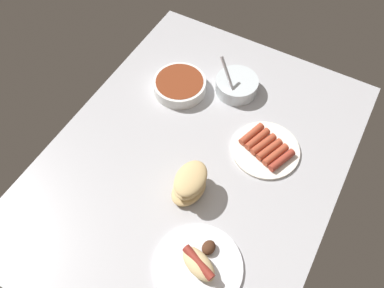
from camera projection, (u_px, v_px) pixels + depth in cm
name	position (u px, v px, depth cm)	size (l,w,h in cm)	color
ground_plane	(194.00, 162.00, 129.29)	(120.00, 90.00, 3.00)	#B2B2B7
plate_sausages	(266.00, 148.00, 129.01)	(22.38, 22.38, 3.43)	white
bowl_coleslaw	(237.00, 85.00, 141.69)	(15.23, 15.23, 15.07)	silver
bowl_chili	(180.00, 85.00, 142.30)	(18.98, 18.98, 4.62)	white
bread_stack	(190.00, 183.00, 117.32)	(14.23, 10.83, 10.80)	#DBB77A
plate_hotdog_assembled	(199.00, 265.00, 107.88)	(24.66, 24.66, 5.61)	white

